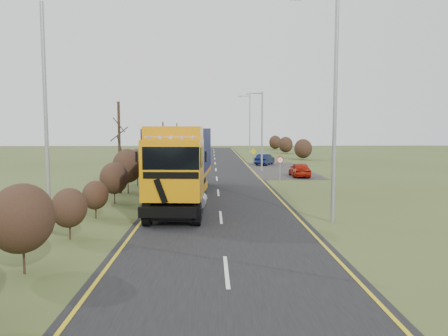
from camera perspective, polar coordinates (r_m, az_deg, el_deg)
ground at (r=25.24m, az=-0.62°, el=-4.64°), size 160.00×160.00×0.00m
road at (r=35.13m, az=-0.91°, el=-1.80°), size 8.00×120.00×0.02m
layby at (r=45.60m, az=7.12°, el=-0.20°), size 6.00×18.00×0.02m
lane_markings at (r=34.82m, az=-0.90°, el=-1.83°), size 7.52×116.00×0.01m
hedgerow at (r=33.33m, az=-11.23°, el=0.49°), size 2.24×102.04×6.05m
lorry at (r=26.44m, az=-5.44°, el=1.26°), size 3.44×15.98×4.42m
car_red_hatchback at (r=39.16m, az=9.86°, el=-0.21°), size 1.60×3.81×1.29m
car_blue_sedan at (r=51.10m, az=5.35°, el=1.11°), size 2.79×4.08×1.27m
streetlight_near at (r=20.45m, az=13.92°, el=9.01°), size 2.19×0.21×10.33m
streetlight_mid at (r=43.77m, az=4.88°, el=5.23°), size 1.69×0.18×7.88m
streetlight_far at (r=71.37m, az=3.29°, el=6.06°), size 2.04×0.19×9.59m
left_pole at (r=19.31m, az=-22.25°, el=5.89°), size 0.16×0.16×9.38m
speed_sign at (r=34.60m, az=7.32°, el=0.45°), size 0.58×0.10×2.11m
warning_board at (r=51.34m, az=3.84°, el=1.73°), size 0.73×0.11×1.91m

